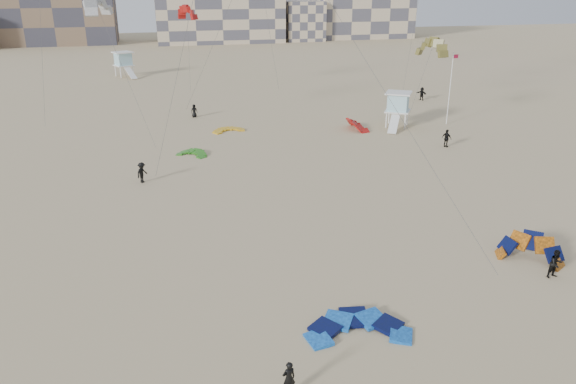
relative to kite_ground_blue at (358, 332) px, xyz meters
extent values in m
plane|color=tan|center=(-1.68, 0.42, 0.00)|extent=(320.00, 320.00, 0.00)
imported|color=black|center=(-4.27, -3.47, 0.80)|extent=(0.66, 0.51, 1.61)
imported|color=black|center=(12.80, 2.52, 0.86)|extent=(0.91, 0.75, 1.72)
imported|color=black|center=(-10.42, 24.17, 0.88)|extent=(1.22, 1.29, 1.76)
imported|color=black|center=(19.41, 27.95, 0.91)|extent=(0.92, 1.14, 1.82)
imported|color=black|center=(-4.47, 46.64, 0.79)|extent=(0.81, 0.56, 1.59)
imported|color=black|center=(27.09, 49.68, 0.90)|extent=(1.26, 1.72, 1.80)
cylinder|color=#3F3F3F|center=(-6.14, 23.69, 11.87)|extent=(6.35, 2.13, 21.75)
cylinder|color=#3F3F3F|center=(6.62, 17.01, 9.90)|extent=(4.18, 30.24, 17.83)
cylinder|color=#3F3F3F|center=(-11.45, 34.90, 7.19)|extent=(4.56, 8.09, 12.40)
cylinder|color=#3F3F3F|center=(-0.74, 40.95, 12.58)|extent=(9.37, 11.40, 23.16)
cylinder|color=#3F3F3F|center=(18.41, 33.20, 4.97)|extent=(3.60, 2.41, 7.95)
cylinder|color=#3F3F3F|center=(25.41, 49.85, 11.61)|extent=(0.33, 5.28, 21.22)
cylinder|color=#3F3F3F|center=(-20.37, 45.68, 10.91)|extent=(0.84, 7.65, 19.82)
cylinder|color=#3F3F3F|center=(6.56, 56.45, 11.64)|extent=(3.46, 0.31, 21.28)
cylinder|color=#3F3F3F|center=(-3.99, 58.51, 6.20)|extent=(0.24, 0.27, 10.41)
cube|color=white|center=(17.94, 37.00, 1.79)|extent=(3.68, 3.68, 0.13)
cube|color=#9DCCD6|center=(17.94, 37.00, 2.81)|extent=(3.02, 3.02, 1.91)
cube|color=white|center=(17.94, 37.00, 3.85)|extent=(3.81, 3.81, 0.15)
cube|color=white|center=(17.94, 34.42, 0.86)|extent=(2.22, 2.82, 1.58)
cube|color=white|center=(-13.96, 79.37, 1.89)|extent=(3.76, 3.76, 0.14)
cube|color=#9DCCD6|center=(-13.96, 79.37, 2.97)|extent=(3.09, 3.09, 2.02)
cube|color=white|center=(-13.96, 79.37, 4.06)|extent=(3.89, 3.89, 0.16)
cube|color=white|center=(-13.96, 76.64, 0.91)|extent=(2.13, 3.03, 1.67)
cylinder|color=white|center=(24.00, 36.55, 4.14)|extent=(0.10, 0.10, 8.28)
cube|color=#C51A40|center=(24.31, 36.55, 7.76)|extent=(0.62, 0.02, 0.41)
cube|color=brown|center=(-31.68, 134.42, 9.00)|extent=(28.00, 14.00, 18.00)
cube|color=#C8B292|center=(8.32, 130.42, 6.00)|extent=(32.00, 16.00, 12.00)
cube|color=#C8B292|center=(48.32, 132.42, 8.00)|extent=(26.00, 14.00, 16.00)
cube|color=#C8B292|center=(30.32, 128.42, 5.00)|extent=(10.00, 10.00, 10.00)
camera|label=1|loc=(-8.51, -21.66, 16.24)|focal=35.00mm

